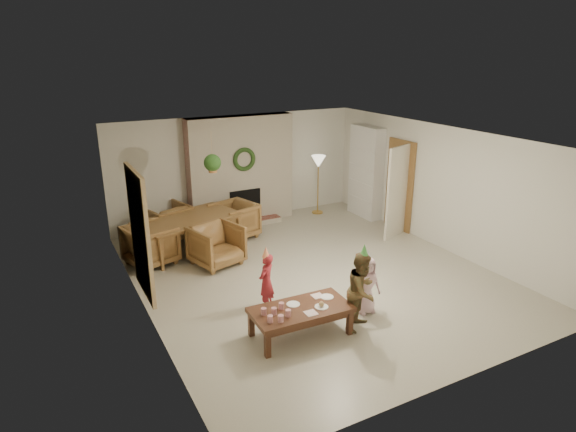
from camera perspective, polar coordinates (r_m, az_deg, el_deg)
floor at (r=9.11m, az=2.87°, el=-6.70°), size 7.00×7.00×0.00m
ceiling at (r=8.35m, az=3.15°, el=8.99°), size 7.00×7.00×0.00m
wall_back at (r=11.68m, az=-5.87°, el=5.49°), size 7.00×0.00×7.00m
wall_front at (r=6.14m, az=20.14°, el=-8.20°), size 7.00×0.00×7.00m
wall_left at (r=7.63m, az=-16.74°, el=-2.50°), size 0.00×7.00×7.00m
wall_right at (r=10.45m, az=17.29°, el=3.15°), size 0.00×7.00×7.00m
fireplace_mass at (r=11.49m, az=-5.49°, el=5.30°), size 2.50×0.40×2.50m
fireplace_hearth at (r=11.52m, az=-4.63°, el=-0.82°), size 1.60×0.30×0.12m
fireplace_firebox at (r=11.55m, az=-5.02°, el=1.25°), size 0.75×0.12×0.75m
fireplace_wreath at (r=11.22m, az=-5.08°, el=6.55°), size 0.54×0.10×0.54m
floor_lamp_base at (r=12.42m, az=3.42°, el=0.45°), size 0.27×0.27×0.03m
floor_lamp_post at (r=12.22m, az=3.48°, el=3.41°), size 0.03×0.03×1.31m
floor_lamp_shade at (r=12.07m, az=3.54°, el=6.31°), size 0.35×0.35×0.29m
bookshelf_carcass at (r=12.06m, az=9.01°, el=5.06°), size 0.30×1.00×2.20m
bookshelf_shelf_a at (r=12.22m, az=8.78°, el=2.09°), size 0.30×0.92×0.03m
bookshelf_shelf_b at (r=12.11m, az=8.88°, el=3.90°), size 0.30×0.92×0.03m
bookshelf_shelf_c at (r=12.02m, az=8.97°, el=5.74°), size 0.30×0.92×0.03m
bookshelf_shelf_d at (r=11.93m, az=9.07°, el=7.61°), size 0.30×0.92×0.03m
books_row_lower at (r=12.05m, az=9.16°, el=2.53°), size 0.20×0.40×0.24m
books_row_mid at (r=12.10m, az=8.69°, el=4.59°), size 0.20×0.44×0.24m
books_row_upper at (r=11.90m, az=9.21°, el=6.24°), size 0.20×0.36×0.22m
door_frame at (r=11.33m, az=12.80°, el=3.51°), size 0.05×0.86×2.04m
door_leaf at (r=10.82m, az=12.55°, el=2.69°), size 0.77×0.32×2.00m
curtain_panel at (r=7.82m, az=-16.76°, el=-1.98°), size 0.06×1.20×2.00m
dining_table at (r=10.14m, az=-11.21°, el=-2.15°), size 2.25×1.63×0.71m
dining_chair_near at (r=9.43m, az=-8.28°, el=-3.36°), size 1.04×1.06×0.79m
dining_chair_far at (r=10.84m, az=-13.78°, el=-0.73°), size 1.04×1.06×0.79m
dining_chair_left at (r=9.72m, az=-15.62°, el=-3.21°), size 1.06×1.04×0.79m
dining_chair_right at (r=10.71m, az=-6.25°, el=-0.52°), size 1.06×1.04×0.79m
hanging_plant_cord at (r=9.21m, az=-8.82°, el=7.51°), size 0.01×0.01×0.70m
hanging_plant_pot at (r=9.28m, az=-8.71°, el=5.39°), size 0.16×0.16×0.12m
hanging_plant_foliage at (r=9.25m, az=-8.74°, el=6.11°), size 0.32×0.32×0.32m
coffee_table_top at (r=7.12m, az=1.49°, el=-10.79°), size 1.45×0.76×0.07m
coffee_table_apron at (r=7.15m, az=1.48°, el=-11.33°), size 1.33×0.65×0.09m
coffee_leg_fl at (r=6.77m, az=-2.38°, el=-14.68°), size 0.08×0.08×0.37m
coffee_leg_fr at (r=7.30m, az=7.16°, el=-12.13°), size 0.08×0.08×0.37m
coffee_leg_bl at (r=7.23m, az=-4.28°, el=-12.37°), size 0.08×0.08×0.37m
coffee_leg_br at (r=7.72m, az=4.80°, el=-10.18°), size 0.08×0.08×0.37m
cup_a at (r=6.74m, az=-2.08°, el=-11.81°), size 0.08×0.08×0.10m
cup_b at (r=6.92m, az=-2.83°, el=-10.97°), size 0.08×0.08×0.10m
cup_c at (r=6.75m, az=-0.84°, el=-11.78°), size 0.08×0.08×0.10m
cup_d at (r=6.92m, az=-1.63°, el=-10.95°), size 0.08×0.08×0.10m
cup_e at (r=6.87m, az=0.02°, el=-11.16°), size 0.08×0.08×0.10m
cup_f at (r=7.04m, az=-0.77°, el=-10.36°), size 0.08×0.08×0.10m
plate_a at (r=7.18m, az=0.60°, el=-10.17°), size 0.20×0.20×0.01m
plate_b at (r=7.13m, az=3.89°, el=-10.43°), size 0.20×0.20×0.01m
plate_c at (r=7.39m, az=4.53°, el=-9.31°), size 0.20×0.20×0.01m
food_scoop at (r=7.11m, az=3.90°, el=-10.13°), size 0.08×0.08×0.08m
napkin_left at (r=6.97m, az=2.66°, el=-11.15°), size 0.17×0.17×0.01m
napkin_right at (r=7.41m, az=3.45°, el=-9.22°), size 0.17×0.17×0.01m
child_red at (r=7.76m, az=-2.52°, el=-7.62°), size 0.41×0.38×0.93m
party_hat_red at (r=7.55m, az=-2.58°, el=-4.18°), size 0.16×0.16×0.18m
child_plaid at (r=7.31m, az=8.58°, el=-8.54°), size 0.72×0.67×1.18m
party_hat_plaid at (r=7.04m, az=8.83°, el=-3.96°), size 0.16×0.16×0.19m
child_pink at (r=7.76m, az=9.08°, el=-7.90°), size 0.46×0.31×0.92m
party_hat_pink at (r=7.55m, az=9.27°, el=-4.52°), size 0.14×0.14×0.17m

